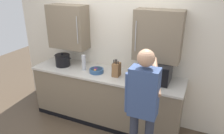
% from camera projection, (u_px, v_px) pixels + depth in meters
% --- Properties ---
extents(back_wall_tiled, '(4.04, 0.44, 2.69)m').
position_uv_depth(back_wall_tiled, '(113.00, 42.00, 3.78)').
color(back_wall_tiled, beige).
rests_on(back_wall_tiled, ground_plane).
extents(counter_unit, '(2.68, 0.69, 0.95)m').
position_uv_depth(counter_unit, '(106.00, 97.00, 3.85)').
color(counter_unit, '#756651').
rests_on(counter_unit, ground_plane).
extents(microwave_oven, '(0.50, 0.71, 0.30)m').
position_uv_depth(microwave_oven, '(153.00, 72.00, 3.34)').
color(microwave_oven, black).
rests_on(microwave_oven, counter_unit).
extents(stock_pot, '(0.37, 0.27, 0.25)m').
position_uv_depth(stock_pot, '(63.00, 60.00, 3.94)').
color(stock_pot, black).
rests_on(stock_pot, counter_unit).
extents(thermos_flask, '(0.08, 0.08, 0.28)m').
position_uv_depth(thermos_flask, '(84.00, 63.00, 3.73)').
color(thermos_flask, '#B7BABF').
rests_on(thermos_flask, counter_unit).
extents(knife_block, '(0.11, 0.15, 0.30)m').
position_uv_depth(knife_block, '(116.00, 69.00, 3.51)').
color(knife_block, brown).
rests_on(knife_block, counter_unit).
extents(fruit_bowl, '(0.24, 0.24, 0.09)m').
position_uv_depth(fruit_bowl, '(96.00, 70.00, 3.66)').
color(fruit_bowl, '#335684').
rests_on(fruit_bowl, counter_unit).
extents(person_figure, '(0.44, 0.64, 1.74)m').
position_uv_depth(person_figure, '(143.00, 105.00, 2.56)').
color(person_figure, '#282D3D').
rests_on(person_figure, ground_plane).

